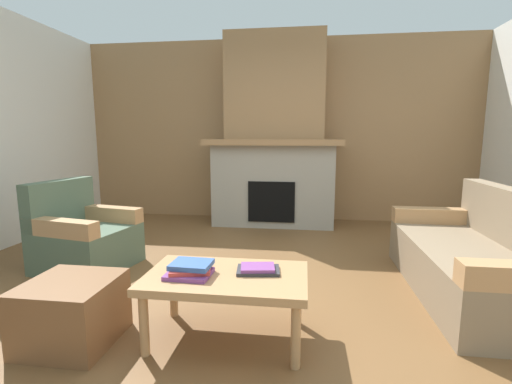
{
  "coord_description": "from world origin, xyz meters",
  "views": [
    {
      "loc": [
        0.45,
        -2.63,
        1.28
      ],
      "look_at": [
        -0.0,
        0.67,
        0.76
      ],
      "focal_mm": 25.45,
      "sensor_mm": 36.0,
      "label": 1
    }
  ],
  "objects_px": {
    "armchair": "(83,238)",
    "ottoman": "(72,312)",
    "couch": "(478,261)",
    "coffee_table": "(226,282)",
    "fireplace": "(274,144)"
  },
  "relations": [
    {
      "from": "couch",
      "to": "armchair",
      "type": "relative_size",
      "value": 2.03
    },
    {
      "from": "fireplace",
      "to": "couch",
      "type": "height_order",
      "value": "fireplace"
    },
    {
      "from": "couch",
      "to": "coffee_table",
      "type": "relative_size",
      "value": 1.8
    },
    {
      "from": "ottoman",
      "to": "fireplace",
      "type": "bearing_deg",
      "value": 73.8
    },
    {
      "from": "couch",
      "to": "coffee_table",
      "type": "xyz_separation_m",
      "value": [
        -1.86,
        -0.9,
        0.09
      ]
    },
    {
      "from": "coffee_table",
      "to": "ottoman",
      "type": "xyz_separation_m",
      "value": [
        -0.94,
        -0.17,
        -0.18
      ]
    },
    {
      "from": "fireplace",
      "to": "coffee_table",
      "type": "relative_size",
      "value": 2.7
    },
    {
      "from": "coffee_table",
      "to": "ottoman",
      "type": "distance_m",
      "value": 0.97
    },
    {
      "from": "coffee_table",
      "to": "ottoman",
      "type": "relative_size",
      "value": 1.92
    },
    {
      "from": "couch",
      "to": "coffee_table",
      "type": "distance_m",
      "value": 2.07
    },
    {
      "from": "fireplace",
      "to": "armchair",
      "type": "relative_size",
      "value": 3.04
    },
    {
      "from": "couch",
      "to": "ottoman",
      "type": "height_order",
      "value": "couch"
    },
    {
      "from": "armchair",
      "to": "ottoman",
      "type": "distance_m",
      "value": 1.42
    },
    {
      "from": "couch",
      "to": "ottoman",
      "type": "bearing_deg",
      "value": -159.17
    },
    {
      "from": "armchair",
      "to": "ottoman",
      "type": "relative_size",
      "value": 1.71
    }
  ]
}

